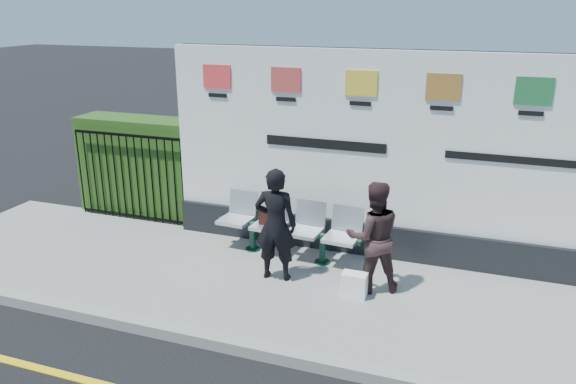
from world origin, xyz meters
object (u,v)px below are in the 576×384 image
(bench, at_px, (287,242))
(woman_left, at_px, (276,225))
(billboard, at_px, (436,176))
(woman_right, at_px, (373,237))

(bench, bearing_deg, woman_left, -78.02)
(woman_left, bearing_deg, billboard, -153.69)
(billboard, bearing_deg, woman_right, -119.60)
(billboard, bearing_deg, bench, -165.10)
(woman_right, bearing_deg, woman_left, -18.42)
(woman_left, relative_size, woman_right, 1.05)
(billboard, distance_m, woman_right, 1.40)
(bench, distance_m, woman_right, 1.59)
(billboard, xyz_separation_m, woman_left, (-1.93, -1.24, -0.52))
(woman_left, bearing_deg, bench, -88.83)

